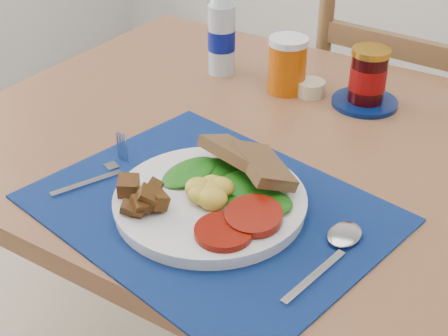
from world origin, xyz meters
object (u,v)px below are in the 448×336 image
at_px(water_bottle, 222,34).
at_px(juice_glass, 287,66).
at_px(breakfast_plate, 205,196).
at_px(chair_far, 408,90).
at_px(jam_on_saucer, 367,81).

bearing_deg(water_bottle, juice_glass, -2.39).
distance_m(breakfast_plate, juice_glass, 0.46).
distance_m(chair_far, jam_on_saucer, 0.46).
relative_size(breakfast_plate, jam_on_saucer, 2.20).
bearing_deg(jam_on_saucer, breakfast_plate, -98.81).
bearing_deg(breakfast_plate, chair_far, 110.29).
distance_m(juice_glass, jam_on_saucer, 0.17).
relative_size(breakfast_plate, juice_glass, 2.66).
height_order(chair_far, juice_glass, chair_far).
bearing_deg(water_bottle, breakfast_plate, -60.18).
bearing_deg(juice_glass, breakfast_plate, -78.25).
xyz_separation_m(water_bottle, juice_glass, (0.17, -0.01, -0.04)).
relative_size(breakfast_plate, water_bottle, 1.42).
bearing_deg(juice_glass, chair_far, 72.13).
relative_size(chair_far, juice_glass, 11.05).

